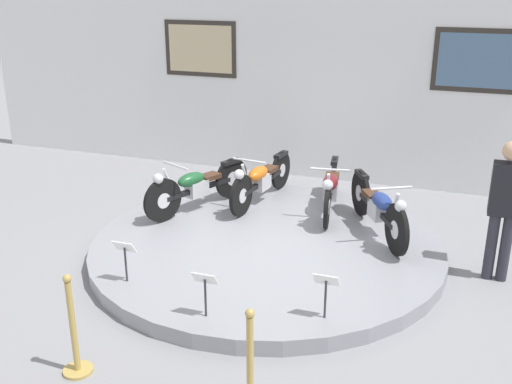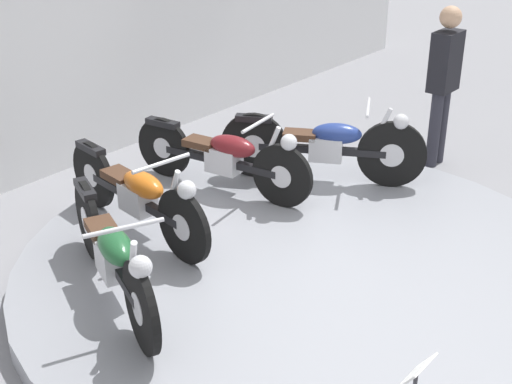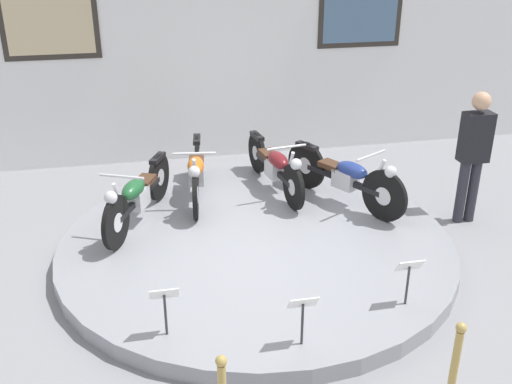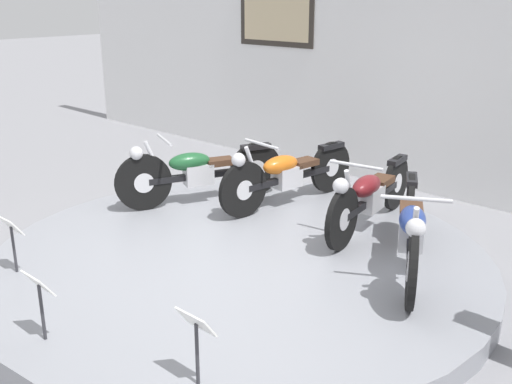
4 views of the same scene
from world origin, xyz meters
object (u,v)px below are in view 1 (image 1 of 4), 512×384
(motorcycle_orange, at_px, (261,179))
(motorcycle_green, at_px, (197,185))
(info_placard_front_right, at_px, (326,286))
(visitor_standing, at_px, (505,203))
(motorcycle_maroon, at_px, (331,187))
(motorcycle_blue, at_px, (379,207))
(info_placard_front_centre, at_px, (205,284))
(info_placard_front_left, at_px, (125,252))
(stanchion_post_left_of_entry, at_px, (75,340))
(stanchion_post_right_of_entry, at_px, (250,380))

(motorcycle_orange, bearing_deg, motorcycle_green, -141.83)
(info_placard_front_right, height_order, visitor_standing, visitor_standing)
(motorcycle_green, xyz_separation_m, motorcycle_orange, (0.79, 0.62, -0.01))
(motorcycle_maroon, bearing_deg, motorcycle_blue, -37.93)
(motorcycle_green, distance_m, motorcycle_maroon, 1.99)
(motorcycle_blue, distance_m, visitor_standing, 1.63)
(info_placard_front_centre, distance_m, info_placard_front_right, 1.23)
(motorcycle_blue, relative_size, info_placard_front_centre, 3.48)
(info_placard_front_left, distance_m, info_placard_front_right, 2.33)
(visitor_standing, height_order, stanchion_post_left_of_entry, visitor_standing)
(info_placard_front_left, xyz_separation_m, info_placard_front_centre, (1.16, -0.38, 0.00))
(visitor_standing, xyz_separation_m, stanchion_post_right_of_entry, (-1.99, -3.26, -0.65))
(info_placard_front_centre, distance_m, stanchion_post_left_of_entry, 1.35)
(info_placard_front_centre, bearing_deg, info_placard_front_left, 161.86)
(info_placard_front_left, bearing_deg, info_placard_front_centre, -18.14)
(info_placard_front_left, bearing_deg, stanchion_post_right_of_entry, -34.75)
(stanchion_post_left_of_entry, relative_size, stanchion_post_right_of_entry, 1.00)
(motorcycle_orange, height_order, motorcycle_maroon, motorcycle_orange)
(motorcycle_orange, relative_size, info_placard_front_left, 3.82)
(motorcycle_green, distance_m, stanchion_post_right_of_entry, 4.32)
(motorcycle_blue, xyz_separation_m, info_placard_front_right, (-0.18, -2.31, -0.03))
(motorcycle_blue, height_order, info_placard_front_left, motorcycle_blue)
(motorcycle_orange, xyz_separation_m, info_placard_front_right, (1.71, -2.93, -0.01))
(motorcycle_orange, height_order, info_placard_front_right, motorcycle_orange)
(stanchion_post_left_of_entry, distance_m, stanchion_post_right_of_entry, 1.72)
(info_placard_front_left, bearing_deg, motorcycle_blue, 42.61)
(info_placard_front_right, bearing_deg, motorcycle_maroon, 101.95)
(motorcycle_maroon, distance_m, info_placard_front_left, 3.39)
(motorcycle_green, distance_m, visitor_standing, 4.24)
(motorcycle_green, distance_m, motorcycle_orange, 1.01)
(stanchion_post_left_of_entry, bearing_deg, visitor_standing, 41.29)
(info_placard_front_left, bearing_deg, motorcycle_orange, 78.04)
(motorcycle_orange, height_order, info_placard_front_left, motorcycle_orange)
(stanchion_post_left_of_entry, bearing_deg, motorcycle_maroon, 72.01)
(motorcycle_maroon, height_order, visitor_standing, visitor_standing)
(motorcycle_green, relative_size, motorcycle_blue, 1.03)
(motorcycle_green, distance_m, info_placard_front_left, 2.31)
(motorcycle_green, xyz_separation_m, info_placard_front_left, (0.17, -2.30, -0.02))
(motorcycle_orange, relative_size, motorcycle_maroon, 1.01)
(motorcycle_orange, relative_size, info_placard_front_centre, 3.82)
(info_placard_front_centre, bearing_deg, stanchion_post_right_of_entry, -49.93)
(info_placard_front_right, distance_m, stanchion_post_left_of_entry, 2.47)
(motorcycle_green, height_order, stanchion_post_right_of_entry, stanchion_post_right_of_entry)
(visitor_standing, bearing_deg, info_placard_front_left, -155.21)
(info_placard_front_left, xyz_separation_m, info_placard_front_right, (2.33, 0.00, 0.00))
(motorcycle_maroon, xyz_separation_m, visitor_standing, (2.31, -1.07, 0.43))
(motorcycle_blue, relative_size, stanchion_post_left_of_entry, 1.74)
(info_placard_front_centre, bearing_deg, info_placard_front_right, 18.14)
(motorcycle_maroon, height_order, info_placard_front_left, motorcycle_maroon)
(motorcycle_maroon, height_order, info_placard_front_centre, motorcycle_maroon)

